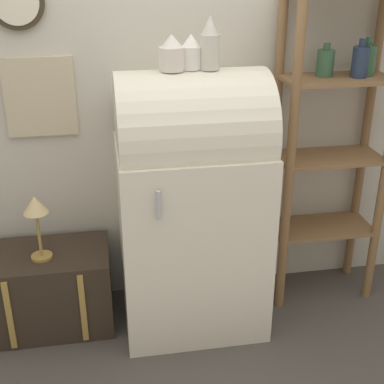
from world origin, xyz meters
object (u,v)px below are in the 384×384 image
vase_left (172,54)px  desk_lamp (36,212)px  refrigerator (191,201)px  vase_center (192,53)px  suitcase_trunk (49,289)px  vase_right (210,45)px

vase_left → desk_lamp: vase_left is taller
refrigerator → vase_center: vase_center is taller
suitcase_trunk → vase_right: 1.56m
vase_center → suitcase_trunk: bearing=176.2°
refrigerator → desk_lamp: 0.79m
refrigerator → desk_lamp: size_ratio=3.97×
vase_left → suitcase_trunk: bearing=174.1°
vase_left → vase_center: vase_left is taller
vase_center → desk_lamp: 1.10m
vase_center → vase_right: 0.09m
vase_left → vase_right: (0.18, -0.00, 0.04)m
suitcase_trunk → vase_center: (0.78, -0.05, 1.25)m
desk_lamp → vase_left: bearing=-2.2°
vase_left → desk_lamp: size_ratio=0.47×
refrigerator → vase_right: bearing=-7.3°
refrigerator → suitcase_trunk: refrigerator is taller
suitcase_trunk → desk_lamp: (-0.01, -0.04, 0.49)m
suitcase_trunk → vase_left: 1.43m
suitcase_trunk → vase_left: vase_left is taller
suitcase_trunk → vase_left: bearing=-5.9°
refrigerator → suitcase_trunk: size_ratio=2.10×
vase_right → desk_lamp: (-0.87, 0.03, -0.80)m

